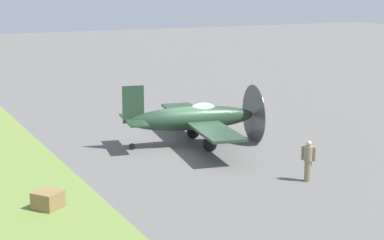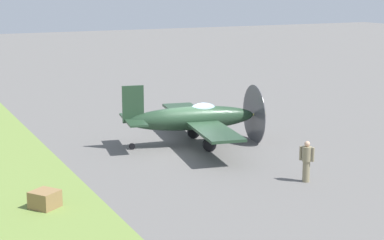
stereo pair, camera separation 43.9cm
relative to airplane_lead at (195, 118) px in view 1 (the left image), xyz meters
The scene contains 4 objects.
ground_plane 1.50m from the airplane_lead, 48.99° to the right, with size 160.00×160.00×0.00m, color #605E5B.
airplane_lead is the anchor object (origin of this frame).
ground_crew_chief 7.68m from the airplane_lead, 10.76° to the left, with size 0.52×0.43×1.73m.
supply_crate 10.87m from the airplane_lead, 56.66° to the right, with size 0.90×0.90×0.64m, color olive.
Camera 1 is at (27.70, -13.86, 8.03)m, focal length 59.72 mm.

